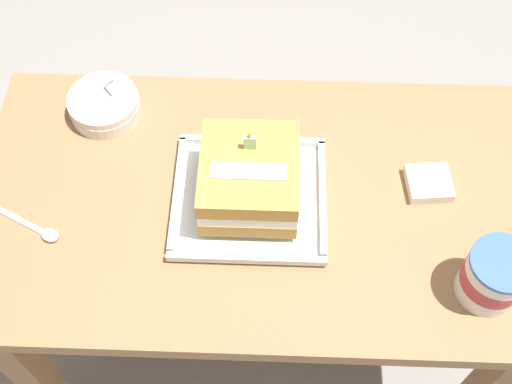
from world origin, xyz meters
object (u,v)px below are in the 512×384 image
object	(u,v)px
bowl_stack	(104,105)
ice_cream_tub	(494,276)
napkin_pile	(429,183)
birthday_cake	(249,180)
foil_tray	(249,199)
serving_spoon_near_tray	(42,231)

from	to	relation	value
bowl_stack	ice_cream_tub	xyz separation A→B (m)	(0.73, -0.37, 0.03)
napkin_pile	birthday_cake	bearing A→B (deg)	-172.46
birthday_cake	bowl_stack	bearing A→B (deg)	146.09
birthday_cake	bowl_stack	world-z (taller)	birthday_cake
foil_tray	ice_cream_tub	bearing A→B (deg)	-21.85
serving_spoon_near_tray	ice_cream_tub	bearing A→B (deg)	-6.20
foil_tray	ice_cream_tub	size ratio (longest dim) A/B	2.53
foil_tray	birthday_cake	size ratio (longest dim) A/B	1.49
foil_tray	napkin_pile	size ratio (longest dim) A/B	3.17
serving_spoon_near_tray	birthday_cake	bearing A→B (deg)	12.05
bowl_stack	napkin_pile	bearing A→B (deg)	-13.90
birthday_cake	napkin_pile	distance (m)	0.35
bowl_stack	birthday_cake	bearing A→B (deg)	-33.91
foil_tray	bowl_stack	size ratio (longest dim) A/B	1.96
napkin_pile	ice_cream_tub	bearing A→B (deg)	-70.28
napkin_pile	bowl_stack	bearing A→B (deg)	166.10
serving_spoon_near_tray	napkin_pile	world-z (taller)	napkin_pile
foil_tray	napkin_pile	world-z (taller)	foil_tray
bowl_stack	serving_spoon_near_tray	xyz separation A→B (m)	(-0.07, -0.29, -0.02)
ice_cream_tub	serving_spoon_near_tray	world-z (taller)	ice_cream_tub
birthday_cake	ice_cream_tub	distance (m)	0.45
foil_tray	napkin_pile	xyz separation A→B (m)	(0.34, 0.05, 0.00)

